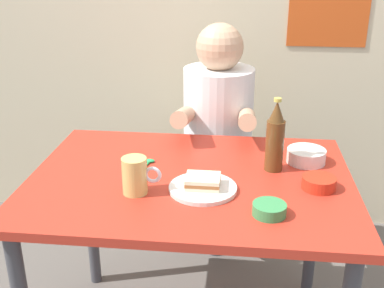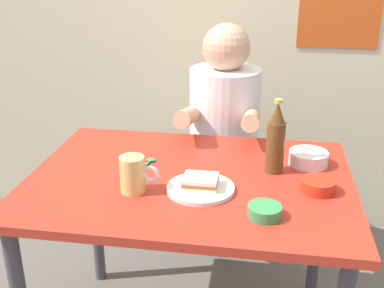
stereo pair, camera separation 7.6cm
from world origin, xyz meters
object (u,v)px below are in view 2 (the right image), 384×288
(stool, at_px, (222,193))
(dining_table, at_px, (190,200))
(person_seated, at_px, (224,113))
(beer_mug, at_px, (133,174))
(plate_orange, at_px, (200,188))
(beer_bottle, at_px, (276,140))
(sandwich, at_px, (201,182))
(rice_bowl_white, at_px, (308,158))

(stool, bearing_deg, dining_table, -95.32)
(person_seated, relative_size, beer_mug, 5.71)
(person_seated, xyz_separation_m, plate_orange, (-0.01, -0.71, -0.02))
(beer_mug, distance_m, beer_bottle, 0.50)
(sandwich, height_order, beer_mug, beer_mug)
(sandwich, bearing_deg, beer_mug, -169.36)
(stool, relative_size, plate_orange, 2.05)
(dining_table, xyz_separation_m, rice_bowl_white, (0.41, 0.16, 0.12))
(dining_table, bearing_deg, plate_orange, -61.85)
(person_seated, distance_m, rice_bowl_white, 0.57)
(plate_orange, xyz_separation_m, beer_mug, (-0.21, -0.04, 0.05))
(dining_table, bearing_deg, sandwich, -61.85)
(stool, relative_size, person_seated, 0.63)
(stool, bearing_deg, sandwich, -90.62)
(sandwich, xyz_separation_m, beer_bottle, (0.23, 0.18, 0.09))
(plate_orange, xyz_separation_m, sandwich, (0.00, 0.00, 0.02))
(sandwich, relative_size, beer_mug, 0.87)
(beer_mug, distance_m, rice_bowl_white, 0.64)
(beer_mug, relative_size, beer_bottle, 0.48)
(plate_orange, bearing_deg, person_seated, 89.37)
(person_seated, xyz_separation_m, beer_mug, (-0.22, -0.75, 0.03))
(rice_bowl_white, bearing_deg, person_seated, 127.32)
(person_seated, xyz_separation_m, beer_bottle, (0.22, -0.53, 0.09))
(dining_table, relative_size, plate_orange, 5.00)
(stool, height_order, beer_mug, beer_mug)
(person_seated, bearing_deg, sandwich, -90.63)
(sandwich, height_order, rice_bowl_white, same)
(stool, xyz_separation_m, sandwich, (-0.01, -0.73, 0.42))
(dining_table, xyz_separation_m, person_seated, (0.06, 0.62, 0.12))
(stool, bearing_deg, person_seated, -90.00)
(rice_bowl_white, bearing_deg, dining_table, -157.94)
(sandwich, relative_size, beer_bottle, 0.42)
(person_seated, distance_m, plate_orange, 0.71)
(stool, height_order, rice_bowl_white, rice_bowl_white)
(stool, height_order, person_seated, person_seated)
(dining_table, bearing_deg, beer_bottle, 17.47)
(dining_table, bearing_deg, rice_bowl_white, 22.06)
(beer_bottle, bearing_deg, beer_mug, -153.19)
(plate_orange, height_order, sandwich, sandwich)
(sandwich, bearing_deg, stool, 89.38)
(person_seated, relative_size, plate_orange, 3.27)
(sandwich, bearing_deg, beer_bottle, 38.37)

